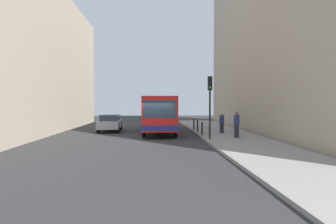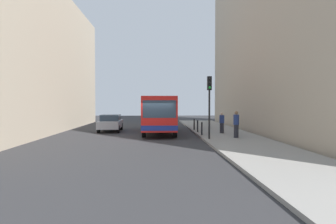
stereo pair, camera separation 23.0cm
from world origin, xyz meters
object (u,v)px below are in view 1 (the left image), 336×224
Objects in this scene: bus at (159,112)px; pedestrian_mid_sidewalk at (222,123)px; pedestrian_near_signal at (237,124)px; bollard_mid at (198,126)px; traffic_light at (210,95)px; car_beside_bus at (110,122)px; bollard_near at (202,128)px; bollard_far at (194,124)px.

bus reaches higher than pedestrian_mid_sidewalk.
pedestrian_near_signal is at bearing -105.96° from pedestrian_mid_sidewalk.
traffic_light is at bearing -88.84° from bollard_mid.
bus reaches higher than car_beside_bus.
bus is 2.69× the size of traffic_light.
bollard_near is (3.10, -3.84, -1.10)m from bus.
pedestrian_near_signal is at bearing -63.75° from bollard_mid.
bus is at bearing 157.60° from pedestrian_near_signal.
bus is at bearing 165.16° from car_beside_bus.
bollard_far is at bearing -165.39° from bus.
car_beside_bus is at bearing -13.06° from bus.
pedestrian_mid_sidewalk is (9.17, -3.59, 0.17)m from car_beside_bus.
car_beside_bus is 11.66m from pedestrian_near_signal.
car_beside_bus is at bearing 177.87° from bollard_far.
bollard_near is at bearing 129.51° from bus.
pedestrian_mid_sidewalk is (4.86, -2.54, -0.77)m from bus.
pedestrian_mid_sidewalk is (1.77, -1.01, 0.33)m from bollard_mid.
pedestrian_near_signal is (1.97, 0.73, -1.94)m from traffic_light.
bollard_mid is (3.10, -1.53, -1.10)m from bus.
car_beside_bus is at bearing 169.99° from pedestrian_near_signal.
pedestrian_mid_sidewalk is at bearing 36.31° from bollard_near.
car_beside_bus reaches higher than bollard_near.
car_beside_bus is 9.85m from pedestrian_mid_sidewalk.
car_beside_bus is 7.85m from bollard_mid.
bollard_mid is 1.00× the size of bollard_far.
bollard_mid is (7.41, -2.58, -0.16)m from car_beside_bus.
car_beside_bus is 4.67× the size of bollard_far.
pedestrian_near_signal is at bearing -72.34° from bollard_far.
bollard_near is 1.00× the size of bollard_far.
pedestrian_near_signal is (2.07, -6.50, 0.44)m from bollard_far.
bollard_mid is 0.58× the size of pedestrian_mid_sidewalk.
pedestrian_near_signal is at bearing 20.27° from traffic_light.
traffic_light reaches higher than car_beside_bus.
bollard_mid is (-0.10, 4.92, -2.38)m from traffic_light.
traffic_light reaches higher than bollard_near.
bollard_near is at bearing 145.43° from car_beside_bus.
pedestrian_near_signal reaches higher than bollard_mid.
traffic_light reaches higher than pedestrian_mid_sidewalk.
car_beside_bus is 4.67× the size of bollard_mid.
bus is 5.54m from pedestrian_mid_sidewalk.
pedestrian_near_signal reaches higher than pedestrian_mid_sidewalk.
bus is at bearing 128.91° from bollard_near.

